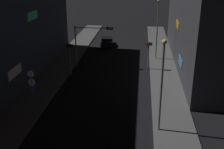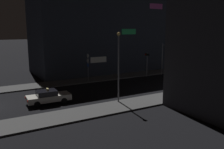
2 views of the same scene
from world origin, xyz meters
name	(u,v)px [view 1 (image 1 of 2)]	position (x,y,z in m)	size (l,w,h in m)	color
sidewalk_left	(59,68)	(-6.47, 25.57, 0.08)	(3.33, 55.15, 0.15)	#4C4C4C
sidewalk_right	(164,72)	(6.47, 25.57, 0.08)	(3.33, 55.15, 0.15)	#4C4C4C
building_facade_right	(217,22)	(12.89, 29.35, 5.61)	(9.59, 26.89, 11.22)	#333338
far_car	(107,41)	(-1.92, 37.32, 0.73)	(2.17, 4.59, 1.42)	black
traffic_light_overhead	(90,37)	(-2.71, 26.93, 3.84)	(4.78, 0.42, 5.26)	slate
traffic_light_left_kerb	(70,53)	(-4.55, 23.77, 2.72)	(0.80, 0.42, 3.81)	slate
traffic_light_right_kerb	(149,50)	(4.55, 26.46, 2.57)	(0.80, 0.42, 3.56)	slate
sign_pole_left	(32,89)	(-5.21, 13.69, 2.56)	(0.64, 0.10, 3.99)	slate
street_lamp_near_block	(162,79)	(5.23, 12.39, 4.36)	(0.37, 0.37, 7.19)	slate
street_lamp_far_block	(157,24)	(5.68, 30.89, 4.87)	(0.39, 0.39, 7.97)	slate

